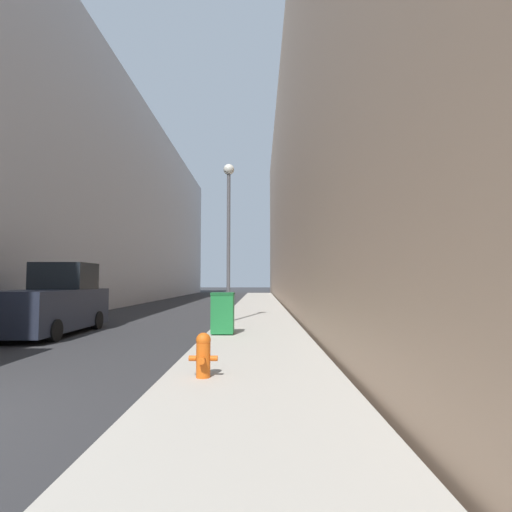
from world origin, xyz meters
The scene contains 7 objects.
sidewalk_right centered at (4.77, 18.00, 0.08)m, with size 3.05×60.00×0.15m.
building_left_glass centered at (-10.14, 26.00, 7.89)m, with size 12.00×60.00×15.78m.
building_right_stone centered at (12.39, 26.00, 9.20)m, with size 12.00×60.00×18.39m.
fire_hydrant centered at (3.93, 2.38, 0.54)m, with size 0.47×0.36×0.73m.
trash_bin centered at (3.75, 7.69, 0.79)m, with size 0.67×0.65×1.23m.
lamppost centered at (3.64, 11.23, 3.98)m, with size 0.42×0.42×6.18m.
pickup_truck centered at (-1.91, 8.80, 0.98)m, with size 2.01×4.82×2.35m.
Camera 1 is at (4.87, -4.25, 1.74)m, focal length 28.00 mm.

